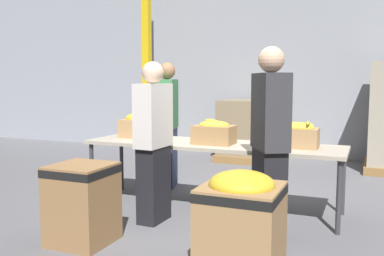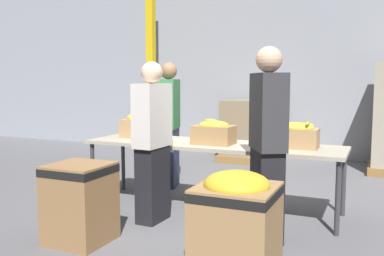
{
  "view_description": "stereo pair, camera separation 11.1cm",
  "coord_description": "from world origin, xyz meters",
  "views": [
    {
      "loc": [
        1.66,
        -4.55,
        1.46
      ],
      "look_at": [
        -0.23,
        -0.03,
        0.93
      ],
      "focal_mm": 40.0,
      "sensor_mm": 36.0,
      "label": 1
    },
    {
      "loc": [
        1.76,
        -4.5,
        1.46
      ],
      "look_at": [
        -0.23,
        -0.03,
        0.93
      ],
      "focal_mm": 40.0,
      "sensor_mm": 36.0,
      "label": 2
    }
  ],
  "objects": [
    {
      "name": "banana_box_0",
      "position": [
        -0.99,
        0.09,
        0.92
      ],
      "size": [
        0.46,
        0.3,
        0.31
      ],
      "color": "tan",
      "rests_on": "sorting_table"
    },
    {
      "name": "banana_box_2",
      "position": [
        0.95,
        0.03,
        0.91
      ],
      "size": [
        0.45,
        0.3,
        0.29
      ],
      "color": "tan",
      "rests_on": "sorting_table"
    },
    {
      "name": "volunteer_1",
      "position": [
        0.82,
        -0.69,
        0.88
      ],
      "size": [
        0.44,
        0.53,
        1.78
      ],
      "rotation": [
        0.0,
        0.0,
        2.09
      ],
      "color": "black",
      "rests_on": "ground_plane"
    },
    {
      "name": "sorting_table",
      "position": [
        0.0,
        0.0,
        0.72
      ],
      "size": [
        2.95,
        0.79,
        0.77
      ],
      "color": "#B2A893",
      "rests_on": "ground_plane"
    },
    {
      "name": "volunteer_0",
      "position": [
        -0.4,
        -0.66,
        0.83
      ],
      "size": [
        0.24,
        0.46,
        1.67
      ],
      "rotation": [
        0.0,
        0.0,
        1.53
      ],
      "color": "black",
      "rests_on": "ground_plane"
    },
    {
      "name": "banana_box_1",
      "position": [
        0.05,
        -0.05,
        0.9
      ],
      "size": [
        0.44,
        0.33,
        0.29
      ],
      "color": "#A37A4C",
      "rests_on": "sorting_table"
    },
    {
      "name": "pallet_stack_0",
      "position": [
        -0.42,
        3.17,
        0.55
      ],
      "size": [
        1.07,
        1.07,
        1.12
      ],
      "color": "olive",
      "rests_on": "ground_plane"
    },
    {
      "name": "donation_bin_1",
      "position": [
        0.78,
        -1.45,
        0.42
      ],
      "size": [
        0.6,
        0.6,
        0.79
      ],
      "color": "#A37A4C",
      "rests_on": "ground_plane"
    },
    {
      "name": "support_pillar",
      "position": [
        -2.4,
        2.87,
        2.0
      ],
      "size": [
        0.14,
        0.14,
        4.0
      ],
      "color": "yellow",
      "rests_on": "ground_plane"
    },
    {
      "name": "ground_plane",
      "position": [
        0.0,
        0.0,
        0.0
      ],
      "size": [
        30.0,
        30.0,
        0.0
      ],
      "primitive_type": "plane",
      "color": "slate"
    },
    {
      "name": "wall_back",
      "position": [
        0.0,
        3.88,
        2.0
      ],
      "size": [
        16.0,
        0.08,
        4.0
      ],
      "color": "#9399A3",
      "rests_on": "ground_plane"
    },
    {
      "name": "donation_bin_0",
      "position": [
        -0.72,
        -1.45,
        0.39
      ],
      "size": [
        0.52,
        0.52,
        0.72
      ],
      "color": "olive",
      "rests_on": "ground_plane"
    },
    {
      "name": "volunteer_2",
      "position": [
        -0.93,
        0.75,
        0.86
      ],
      "size": [
        0.34,
        0.51,
        1.73
      ],
      "rotation": [
        0.0,
        0.0,
        -1.32
      ],
      "color": "#2D3856",
      "rests_on": "ground_plane"
    }
  ]
}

